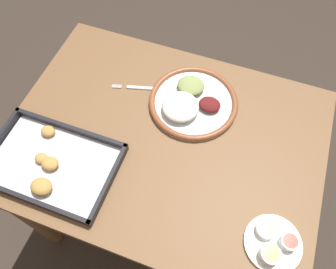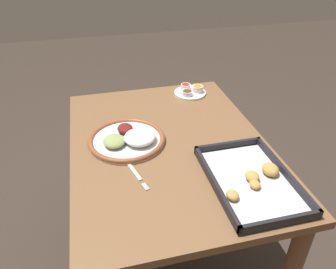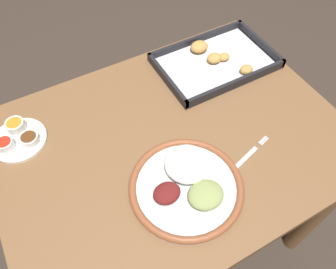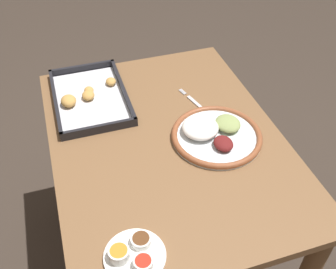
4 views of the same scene
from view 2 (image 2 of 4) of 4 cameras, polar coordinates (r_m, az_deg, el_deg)
ground_plane at (r=1.80m, az=0.12°, el=-21.21°), size 8.00×8.00×0.00m
dining_table at (r=1.35m, az=0.15°, el=-6.04°), size 1.00×0.75×0.74m
dinner_plate at (r=1.28m, az=-6.98°, el=-0.78°), size 0.30×0.30×0.05m
fork at (r=1.14m, az=-6.02°, el=-6.27°), size 0.19×0.07×0.00m
saucer_plate at (r=1.64m, az=3.94°, el=7.55°), size 0.16×0.16×0.04m
baking_tray at (r=1.12m, az=14.35°, el=-7.63°), size 0.39×0.26×0.04m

